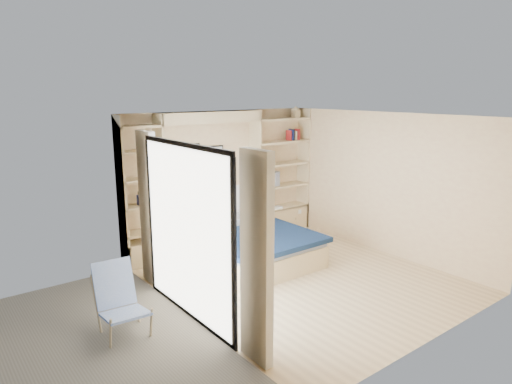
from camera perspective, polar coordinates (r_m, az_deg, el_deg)
ground at (r=7.25m, az=5.62°, el=-10.70°), size 4.50×4.50×0.00m
room_shell at (r=7.82m, az=-3.94°, el=-0.61°), size 4.50×4.50×4.50m
bed at (r=7.84m, az=-0.85°, el=-6.62°), size 1.77×2.23×1.07m
photo_gallery at (r=8.27m, az=-7.09°, el=3.77°), size 1.48×0.02×0.82m
reading_lamps at (r=8.25m, az=-5.30°, el=0.24°), size 1.92×0.12×0.15m
shelf_decor at (r=9.08m, az=2.44°, el=5.32°), size 3.54×0.23×2.03m
deck at (r=5.70m, az=-23.50°, el=-18.72°), size 3.20×4.00×0.05m
deck_chair at (r=5.87m, az=-16.67°, el=-12.76°), size 0.57×0.88×0.84m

